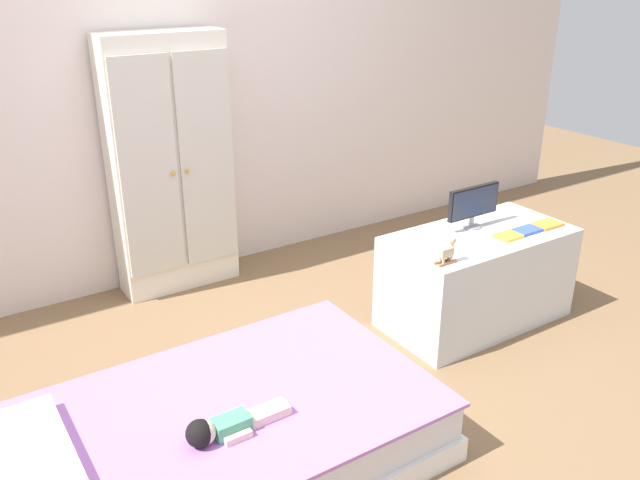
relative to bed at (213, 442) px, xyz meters
name	(u,v)px	position (x,y,z in m)	size (l,w,h in m)	color
ground_plane	(330,397)	(0.63, 0.15, -0.14)	(10.00, 10.00, 0.02)	brown
back_wall	(172,45)	(0.63, 1.72, 1.22)	(6.40, 0.05, 2.70)	silver
bed	(213,442)	(0.00, 0.00, 0.00)	(1.67, 0.97, 0.27)	white
pillow	(24,474)	(-0.64, 0.00, 0.16)	(0.32, 0.70, 0.05)	white
doll	(220,428)	(-0.03, -0.14, 0.17)	(0.39, 0.13, 0.10)	#4CA375
wardrobe	(171,166)	(0.50, 1.56, 0.59)	(0.66, 0.27, 1.45)	white
tv_stand	(476,277)	(1.64, 0.29, 0.12)	(0.97, 0.51, 0.50)	silver
tv_monitor	(474,204)	(1.66, 0.38, 0.50)	(0.33, 0.10, 0.22)	#99999E
rocking_horse_toy	(448,251)	(1.25, 0.12, 0.43)	(0.11, 0.04, 0.13)	#8E6642
book_yellow	(508,236)	(1.72, 0.18, 0.38)	(0.13, 0.10, 0.02)	gold
book_blue	(527,230)	(1.85, 0.18, 0.38)	(0.14, 0.09, 0.02)	blue
book_orange	(547,224)	(2.01, 0.18, 0.37)	(0.15, 0.10, 0.01)	orange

